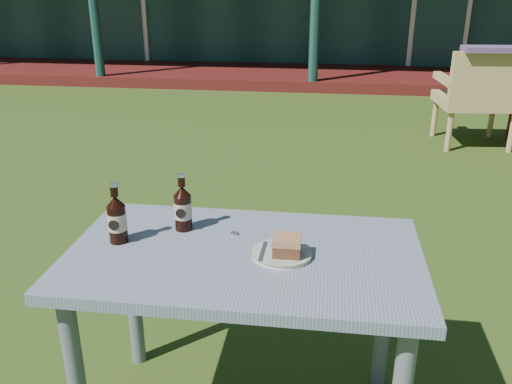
# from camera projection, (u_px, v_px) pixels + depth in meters

# --- Properties ---
(ground) EXTENTS (80.00, 80.00, 0.00)m
(ground) POSITION_uv_depth(u_px,v_px,m) (283.00, 235.00, 3.57)
(ground) COLOR #334916
(cafe_table) EXTENTS (1.20, 0.70, 0.72)m
(cafe_table) POSITION_uv_depth(u_px,v_px,m) (244.00, 278.00, 1.87)
(cafe_table) COLOR slate
(cafe_table) RESTS_ON ground
(plate) EXTENTS (0.20, 0.20, 0.01)m
(plate) POSITION_uv_depth(u_px,v_px,m) (282.00, 253.00, 1.81)
(plate) COLOR silver
(plate) RESTS_ON cafe_table
(cake_slice) EXTENTS (0.09, 0.09, 0.06)m
(cake_slice) POSITION_uv_depth(u_px,v_px,m) (287.00, 245.00, 1.78)
(cake_slice) COLOR #512E19
(cake_slice) RESTS_ON plate
(fork) EXTENTS (0.01, 0.14, 0.00)m
(fork) POSITION_uv_depth(u_px,v_px,m) (262.00, 251.00, 1.80)
(fork) COLOR silver
(fork) RESTS_ON plate
(cola_bottle_near) EXTENTS (0.06, 0.07, 0.22)m
(cola_bottle_near) POSITION_uv_depth(u_px,v_px,m) (183.00, 207.00, 1.96)
(cola_bottle_near) COLOR black
(cola_bottle_near) RESTS_ON cafe_table
(cola_bottle_far) EXTENTS (0.07, 0.07, 0.22)m
(cola_bottle_far) POSITION_uv_depth(u_px,v_px,m) (117.00, 219.00, 1.87)
(cola_bottle_far) COLOR black
(cola_bottle_far) RESTS_ON cafe_table
(bottle_cap) EXTENTS (0.03, 0.03, 0.01)m
(bottle_cap) POSITION_uv_depth(u_px,v_px,m) (234.00, 234.00, 1.95)
(bottle_cap) COLOR silver
(bottle_cap) RESTS_ON cafe_table
(armchair_left) EXTENTS (0.76, 0.72, 0.95)m
(armchair_left) POSITION_uv_depth(u_px,v_px,m) (480.00, 93.00, 5.24)
(armchair_left) COLOR tan
(armchair_left) RESTS_ON ground
(floral_throw) EXTENTS (0.56, 0.27, 0.05)m
(floral_throw) POSITION_uv_depth(u_px,v_px,m) (494.00, 49.00, 4.90)
(floral_throw) COLOR #59446A
(floral_throw) RESTS_ON armchair_left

